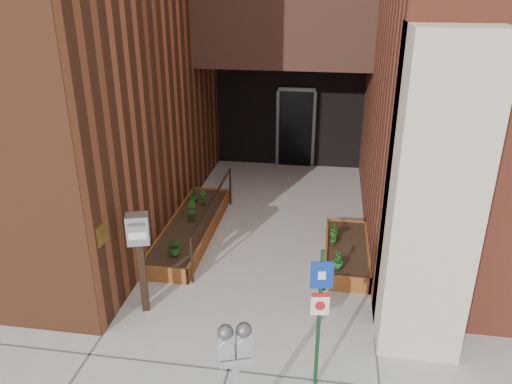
% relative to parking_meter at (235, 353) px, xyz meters
% --- Properties ---
extents(ground, '(80.00, 80.00, 0.00)m').
position_rel_parking_meter_xyz_m(ground, '(-0.32, 2.06, -1.26)').
color(ground, '#9E9991').
rests_on(ground, ground).
extents(planter_left, '(0.90, 3.60, 0.30)m').
position_rel_parking_meter_xyz_m(planter_left, '(-1.87, 4.76, -1.13)').
color(planter_left, brown).
rests_on(planter_left, ground).
extents(planter_right, '(0.80, 2.20, 0.30)m').
position_rel_parking_meter_xyz_m(planter_right, '(1.28, 4.26, -1.13)').
color(planter_right, brown).
rests_on(planter_right, ground).
extents(handrail, '(0.04, 3.34, 0.90)m').
position_rel_parking_meter_xyz_m(handrail, '(-1.37, 4.71, -0.51)').
color(handrail, black).
rests_on(handrail, ground).
extents(parking_meter, '(0.38, 0.24, 1.63)m').
position_rel_parking_meter_xyz_m(parking_meter, '(0.00, 0.00, 0.00)').
color(parking_meter, '#B0B0B2').
rests_on(parking_meter, ground).
extents(sign_post, '(0.27, 0.08, 1.99)m').
position_rel_parking_meter_xyz_m(sign_post, '(0.85, 1.01, -0.04)').
color(sign_post, '#13341A').
rests_on(sign_post, ground).
extents(payment_dropbox, '(0.39, 0.33, 1.68)m').
position_rel_parking_meter_xyz_m(payment_dropbox, '(-1.90, 2.20, -0.05)').
color(payment_dropbox, black).
rests_on(payment_dropbox, ground).
extents(shrub_left_a, '(0.34, 0.34, 0.34)m').
position_rel_parking_meter_xyz_m(shrub_left_a, '(-1.79, 3.46, -0.79)').
color(shrub_left_a, '#235B1A').
rests_on(shrub_left_a, planter_left).
extents(shrub_left_b, '(0.30, 0.30, 0.39)m').
position_rel_parking_meter_xyz_m(shrub_left_b, '(-1.89, 4.90, -0.76)').
color(shrub_left_b, '#255317').
rests_on(shrub_left_b, planter_left).
extents(shrub_left_c, '(0.24, 0.24, 0.33)m').
position_rel_parking_meter_xyz_m(shrub_left_c, '(-2.09, 5.79, -0.80)').
color(shrub_left_c, '#204F16').
rests_on(shrub_left_c, planter_left).
extents(shrub_left_d, '(0.25, 0.25, 0.33)m').
position_rel_parking_meter_xyz_m(shrub_left_d, '(-1.83, 5.64, -0.79)').
color(shrub_left_d, '#1E611B').
rests_on(shrub_left_d, planter_left).
extents(shrub_right_a, '(0.21, 0.21, 0.32)m').
position_rel_parking_meter_xyz_m(shrub_right_a, '(1.11, 3.43, -0.80)').
color(shrub_right_a, '#195A1B').
rests_on(shrub_right_a, planter_right).
extents(shrub_right_b, '(0.24, 0.24, 0.34)m').
position_rel_parking_meter_xyz_m(shrub_right_b, '(1.03, 4.27, -0.79)').
color(shrub_right_b, '#23601B').
rests_on(shrub_right_b, planter_right).
extents(shrub_right_c, '(0.38, 0.38, 0.30)m').
position_rel_parking_meter_xyz_m(shrub_right_c, '(1.03, 4.56, -0.81)').
color(shrub_right_c, '#275A19').
rests_on(shrub_right_c, planter_right).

